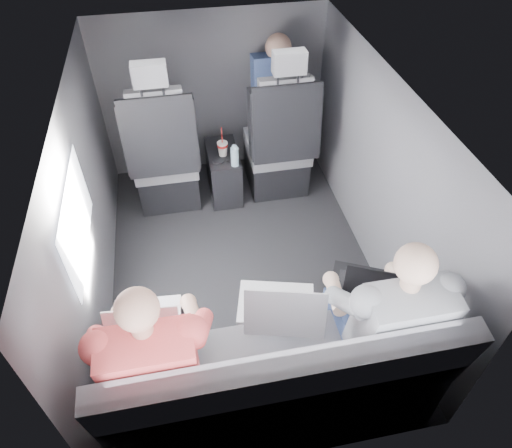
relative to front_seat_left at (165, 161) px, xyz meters
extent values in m
plane|color=black|center=(0.45, -0.84, -0.40)|extent=(2.60, 2.60, 0.00)
plane|color=#B2B2AD|center=(0.45, -0.84, 0.95)|extent=(2.60, 2.60, 0.00)
cube|color=#56565B|center=(-0.45, -0.84, 0.27)|extent=(0.02, 2.60, 1.35)
cube|color=#56565B|center=(1.35, -0.84, 0.27)|extent=(0.02, 2.60, 1.35)
cube|color=#56565B|center=(0.45, 0.46, 0.27)|extent=(1.80, 0.02, 1.35)
cube|color=#56565B|center=(0.45, -2.14, 0.27)|extent=(1.80, 0.02, 1.35)
cube|color=white|center=(-0.43, -1.14, 0.50)|extent=(0.02, 0.75, 0.42)
cube|color=black|center=(0.90, -0.17, 0.40)|extent=(0.35, 0.11, 0.59)
cube|color=black|center=(0.00, 0.08, -0.25)|extent=(0.46, 0.48, 0.30)
cube|color=slate|center=(0.00, 0.06, -0.02)|extent=(0.48, 0.46, 0.14)
cube|color=slate|center=(0.00, -0.14, 0.35)|extent=(0.38, 0.18, 0.61)
cube|color=black|center=(-0.22, -0.14, 0.32)|extent=(0.08, 0.21, 0.53)
cube|color=black|center=(0.22, -0.14, 0.32)|extent=(0.08, 0.21, 0.53)
cube|color=black|center=(0.00, -0.20, 0.34)|extent=(0.50, 0.11, 0.58)
cube|color=slate|center=(0.00, -0.18, 0.79)|extent=(0.22, 0.10, 0.15)
cube|color=black|center=(0.90, 0.08, -0.25)|extent=(0.46, 0.48, 0.30)
cube|color=slate|center=(0.90, 0.06, -0.02)|extent=(0.48, 0.46, 0.14)
cube|color=slate|center=(0.90, -0.14, 0.35)|extent=(0.38, 0.18, 0.61)
cube|color=black|center=(0.68, -0.14, 0.32)|extent=(0.08, 0.21, 0.53)
cube|color=black|center=(1.12, -0.14, 0.32)|extent=(0.08, 0.21, 0.53)
cube|color=black|center=(0.90, -0.20, 0.34)|extent=(0.50, 0.11, 0.58)
cube|color=slate|center=(0.90, -0.18, 0.79)|extent=(0.22, 0.10, 0.15)
cube|color=black|center=(0.45, 0.04, -0.20)|extent=(0.24, 0.48, 0.40)
cylinder|color=black|center=(0.40, -0.08, 0.00)|extent=(0.09, 0.09, 0.01)
cylinder|color=black|center=(0.51, -0.08, 0.00)|extent=(0.09, 0.09, 0.01)
cube|color=slate|center=(0.45, -1.86, -0.18)|extent=(1.60, 0.50, 0.45)
cube|color=slate|center=(0.45, -2.09, 0.28)|extent=(1.60, 0.17, 0.47)
cylinder|color=red|center=(0.45, 0.00, 0.09)|extent=(0.08, 0.08, 0.02)
cylinder|color=white|center=(0.45, 0.00, 0.11)|extent=(0.08, 0.08, 0.01)
cylinder|color=red|center=(0.45, 0.00, 0.18)|extent=(0.01, 0.01, 0.13)
cylinder|color=#B1DAF0|center=(0.52, -0.15, 0.08)|extent=(0.06, 0.06, 0.15)
cylinder|color=#B1DAF0|center=(0.52, -0.15, 0.16)|extent=(0.03, 0.03, 0.02)
cube|color=silver|center=(-0.14, -1.58, 0.19)|extent=(0.35, 0.27, 0.02)
cube|color=silver|center=(-0.14, -1.59, 0.20)|extent=(0.28, 0.16, 0.00)
cube|color=silver|center=(-0.14, -1.50, 0.20)|extent=(0.10, 0.06, 0.00)
cube|color=silver|center=(-0.14, -1.73, 0.31)|extent=(0.34, 0.10, 0.23)
cube|color=white|center=(-0.14, -1.72, 0.31)|extent=(0.30, 0.08, 0.20)
cube|color=silver|center=(0.50, -1.61, 0.19)|extent=(0.44, 0.35, 0.02)
cube|color=silver|center=(0.50, -1.63, 0.20)|extent=(0.34, 0.22, 0.00)
cube|color=silver|center=(0.50, -1.53, 0.20)|extent=(0.13, 0.09, 0.00)
cube|color=silver|center=(0.50, -1.78, 0.32)|extent=(0.39, 0.17, 0.25)
cube|color=white|center=(0.50, -1.77, 0.32)|extent=(0.34, 0.14, 0.22)
cube|color=black|center=(0.98, -1.57, 0.19)|extent=(0.39, 0.34, 0.02)
cube|color=black|center=(0.98, -1.58, 0.20)|extent=(0.29, 0.22, 0.00)
cube|color=black|center=(0.98, -1.50, 0.20)|extent=(0.11, 0.09, 0.00)
cube|color=black|center=(0.98, -1.71, 0.30)|extent=(0.32, 0.20, 0.21)
cube|color=white|center=(0.98, -1.70, 0.30)|extent=(0.28, 0.17, 0.18)
cube|color=#2E2D32|center=(-0.20, -1.74, 0.11)|extent=(0.14, 0.41, 0.12)
cube|color=#2E2D32|center=(0.00, -1.74, 0.11)|extent=(0.14, 0.41, 0.12)
cube|color=#2E2D32|center=(-0.20, -1.52, -0.18)|extent=(0.12, 0.12, 0.45)
cube|color=#2E2D32|center=(0.00, -1.52, -0.18)|extent=(0.12, 0.12, 0.45)
cube|color=#CB4842|center=(-0.10, -1.94, 0.34)|extent=(0.37, 0.25, 0.51)
sphere|color=tan|center=(-0.10, -1.91, 0.70)|extent=(0.17, 0.17, 0.17)
cylinder|color=tan|center=(-0.29, -1.66, 0.25)|extent=(0.11, 0.26, 0.11)
cylinder|color=tan|center=(0.09, -1.66, 0.25)|extent=(0.11, 0.26, 0.11)
cube|color=navy|center=(0.88, -1.74, 0.11)|extent=(0.14, 0.42, 0.12)
cube|color=navy|center=(1.09, -1.74, 0.11)|extent=(0.14, 0.42, 0.12)
cube|color=navy|center=(0.88, -1.52, -0.18)|extent=(0.12, 0.12, 0.45)
cube|color=navy|center=(1.09, -1.52, -0.18)|extent=(0.12, 0.12, 0.45)
cube|color=gray|center=(0.98, -1.94, 0.35)|extent=(0.38, 0.26, 0.52)
sphere|color=#D4AB90|center=(0.98, -1.91, 0.72)|extent=(0.17, 0.17, 0.17)
cylinder|color=#D4AB90|center=(0.79, -1.66, 0.26)|extent=(0.11, 0.26, 0.11)
cylinder|color=#D4AB90|center=(1.17, -1.66, 0.26)|extent=(0.11, 0.26, 0.11)
cube|color=navy|center=(0.93, 0.24, 0.38)|extent=(0.39, 0.25, 0.56)
sphere|color=tan|center=(0.93, 0.26, 0.71)|extent=(0.19, 0.19, 0.19)
cube|color=navy|center=(0.93, 0.30, 0.09)|extent=(0.33, 0.39, 0.12)
camera|label=1|loc=(0.14, -2.96, 2.07)|focal=32.00mm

